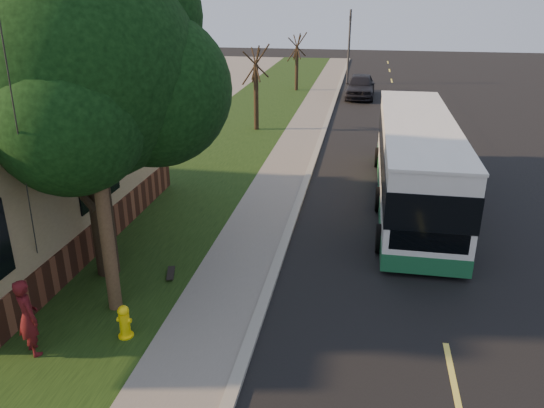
{
  "coord_description": "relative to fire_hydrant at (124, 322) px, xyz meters",
  "views": [
    {
      "loc": [
        2.03,
        -8.59,
        6.81
      ],
      "look_at": [
        -0.26,
        4.35,
        1.5
      ],
      "focal_mm": 35.0,
      "sensor_mm": 36.0,
      "label": 1
    }
  ],
  "objects": [
    {
      "name": "transit_bus",
      "position": [
        6.4,
        8.92,
        1.11
      ],
      "size": [
        2.47,
        10.71,
        2.9
      ],
      "color": "silver",
      "rests_on": "ground"
    },
    {
      "name": "road",
      "position": [
        6.6,
        10.0,
        -0.43
      ],
      "size": [
        8.0,
        80.0,
        0.01
      ],
      "primitive_type": "cube",
      "color": "black",
      "rests_on": "ground"
    },
    {
      "name": "bare_tree_near",
      "position": [
        -0.9,
        18.0,
        1.72
      ],
      "size": [
        1.38,
        1.21,
        4.31
      ],
      "color": "black",
      "rests_on": "grass_verge"
    },
    {
      "name": "dumpster",
      "position": [
        -4.84,
        8.45,
        0.25
      ],
      "size": [
        1.63,
        1.4,
        1.28
      ],
      "color": "black",
      "rests_on": "building_lot"
    },
    {
      "name": "curb",
      "position": [
        2.6,
        10.0,
        -0.37
      ],
      "size": [
        0.25,
        80.0,
        0.12
      ],
      "primitive_type": "cube",
      "color": "gray",
      "rests_on": "ground"
    },
    {
      "name": "ground",
      "position": [
        2.6,
        0.0,
        -0.43
      ],
      "size": [
        120.0,
        120.0,
        0.0
      ],
      "primitive_type": "plane",
      "color": "black",
      "rests_on": "ground"
    },
    {
      "name": "bare_tree_far",
      "position": [
        -0.4,
        30.0,
        1.57
      ],
      "size": [
        1.38,
        1.21,
        4.03
      ],
      "color": "black",
      "rests_on": "grass_verge"
    },
    {
      "name": "distant_car",
      "position": [
        4.21,
        28.22,
        0.36
      ],
      "size": [
        1.97,
        4.69,
        1.58
      ],
      "primitive_type": "imported",
      "rotation": [
        0.0,
        0.0,
        -0.02
      ],
      "color": "black",
      "rests_on": "ground"
    },
    {
      "name": "grass_verge",
      "position": [
        -1.9,
        10.0,
        -0.4
      ],
      "size": [
        5.0,
        80.0,
        0.07
      ],
      "primitive_type": "cube",
      "color": "black",
      "rests_on": "ground"
    },
    {
      "name": "fire_hydrant",
      "position": [
        0.0,
        0.0,
        0.0
      ],
      "size": [
        0.32,
        0.32,
        0.74
      ],
      "color": "yellow",
      "rests_on": "grass_verge"
    },
    {
      "name": "sidewalk",
      "position": [
        1.6,
        10.0,
        -0.39
      ],
      "size": [
        2.0,
        80.0,
        0.08
      ],
      "primitive_type": "cube",
      "color": "slate",
      "rests_on": "ground"
    },
    {
      "name": "traffic_signal",
      "position": [
        3.1,
        34.0,
        2.73
      ],
      "size": [
        0.18,
        0.22,
        5.5
      ],
      "color": "#2D2D30",
      "rests_on": "ground"
    },
    {
      "name": "skateboard_main",
      "position": [
        0.03,
        2.62,
        -0.31
      ],
      "size": [
        0.37,
        0.73,
        0.07
      ],
      "color": "black",
      "rests_on": "grass_verge"
    },
    {
      "name": "utility_pole",
      "position": [
        -0.71,
        0.99,
        4.2
      ],
      "size": [
        2.86,
        3.21,
        9.07
      ],
      "color": "#473321",
      "rests_on": "ground"
    },
    {
      "name": "leafy_tree",
      "position": [
        -1.57,
        2.65,
        4.73
      ],
      "size": [
        6.3,
        6.0,
        7.8
      ],
      "color": "black",
      "rests_on": "grass_verge"
    },
    {
      "name": "skateboarder",
      "position": [
        -1.59,
        -0.81,
        0.46
      ],
      "size": [
        0.72,
        0.67,
        1.65
      ],
      "primitive_type": "imported",
      "rotation": [
        0.0,
        0.0,
        2.53
      ],
      "color": "#4D0F13",
      "rests_on": "grass_verge"
    }
  ]
}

